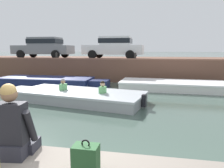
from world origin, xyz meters
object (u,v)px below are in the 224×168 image
Objects in this scene: boat_moored_central_white at (177,86)px; car_left_inner_white at (114,47)px; backpack_on_ledge at (86,160)px; mooring_bollard_mid at (135,56)px; motorboat_passing at (75,96)px; person_seated_left at (14,129)px; mooring_bollard_west at (56,55)px; car_leftmost_grey at (44,47)px; boat_moored_west_navy at (51,81)px.

car_left_inner_white is at bearing 138.69° from boat_moored_central_white.
mooring_bollard_mid is at bearing 92.46° from backpack_on_ledge.
backpack_on_ledge is at bearing -68.16° from motorboat_passing.
car_left_inner_white is 4.40× the size of person_seated_left.
backpack_on_ledge is at bearing -12.19° from person_seated_left.
mooring_bollard_west is 0.46× the size of person_seated_left.
mooring_bollard_mid is (2.01, 5.67, 1.51)m from motorboat_passing.
car_leftmost_grey is at bearing 125.55° from motorboat_passing.
mooring_bollard_west reaches higher than boat_moored_west_navy.
person_seated_left is 2.37× the size of backpack_on_ledge.
car_leftmost_grey is 15.36m from backpack_on_ledge.
boat_moored_central_white is 5.81m from car_left_inner_white.
motorboat_passing is 7.32m from car_left_inner_white.
mooring_bollard_mid is at bearing 87.46° from person_seated_left.
car_leftmost_grey is 2.17m from mooring_bollard_west.
boat_moored_west_navy is at bearing 118.59° from backpack_on_ledge.
person_seated_left is (4.33, -9.62, 0.90)m from boat_moored_west_navy.
person_seated_left reaches higher than boat_moored_west_navy.
boat_moored_central_white is at bearing -15.91° from mooring_bollard_west.
boat_moored_west_navy is 1.01× the size of motorboat_passing.
boat_moored_central_white is (7.31, -0.11, -0.01)m from boat_moored_west_navy.
car_left_inner_white is at bearing 46.83° from boat_moored_west_navy.
car_left_inner_white is 9.54× the size of mooring_bollard_west.
motorboat_passing is 1.48× the size of car_leftmost_grey.
car_left_inner_white is at bearing 99.04° from backpack_on_ledge.
car_left_inner_white is (-4.07, 3.57, 2.11)m from boat_moored_central_white.
mooring_bollard_mid is (4.85, 2.13, 1.49)m from boat_moored_west_navy.
backpack_on_ledge is at bearing -101.32° from boat_moored_central_white.
car_left_inner_white reaches higher than boat_moored_west_navy.
mooring_bollard_west is (-3.81, -1.33, -0.61)m from car_left_inner_white.
person_seated_left is at bearing -85.27° from car_left_inner_white.
mooring_bollard_west is 12.75m from person_seated_left.
motorboat_passing is 14.65× the size of mooring_bollard_mid.
boat_moored_west_navy is at bearing 128.72° from motorboat_passing.
mooring_bollard_west is (-0.56, 2.13, 1.49)m from boat_moored_west_navy.
motorboat_passing is (2.84, -3.54, -0.02)m from boat_moored_west_navy.
motorboat_passing is at bearing -54.45° from car_leftmost_grey.
motorboat_passing is at bearing -93.35° from car_left_inner_white.
backpack_on_ledge is (-1.95, -9.73, 0.71)m from boat_moored_central_white.
mooring_bollard_mid reaches higher than person_seated_left.
car_leftmost_grey is 5.41m from car_left_inner_white.
mooring_bollard_west is at bearing -160.79° from car_left_inner_white.
backpack_on_ledge is (1.04, -0.22, -0.20)m from person_seated_left.
mooring_bollard_mid is at bearing 70.46° from motorboat_passing.
motorboat_passing is 1.54× the size of car_left_inner_white.
backpack_on_ledge is at bearing -80.96° from car_left_inner_white.
boat_moored_west_navy is 4.54m from motorboat_passing.
car_left_inner_white is at bearing 19.21° from mooring_bollard_west.
mooring_bollard_west is at bearing 104.78° from boat_moored_west_navy.
backpack_on_ledge is (5.37, -9.85, 0.69)m from boat_moored_west_navy.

